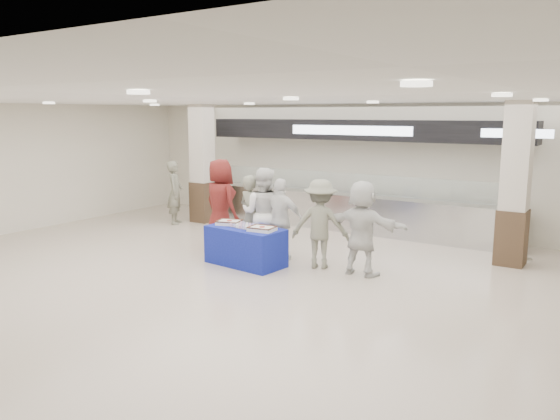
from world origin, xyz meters
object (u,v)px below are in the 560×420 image
Objects in this scene: sheet_cake_left at (229,222)px; soldier_b at (320,224)px; civilian_maroon at (221,203)px; soldier_a at (251,216)px; chef_tall at (263,213)px; soldier_bg at (175,193)px; display_table at (246,246)px; cupcake_tray at (244,226)px; chef_short at (281,220)px; sheet_cake_right at (262,228)px; civilian_white at (362,228)px.

sheet_cake_left is 1.86m from soldier_b.
civilian_maroon is 1.14× the size of soldier_b.
soldier_a is at bearing -177.72° from civilian_maroon.
soldier_bg is (-4.02, 1.60, -0.09)m from chef_tall.
soldier_bg reaches higher than sheet_cake_left.
display_table is 0.90× the size of soldier_b.
display_table is at bearing 129.65° from soldier_a.
civilian_maroon is 1.06m from soldier_a.
cupcake_tray is 0.29× the size of soldier_b.
soldier_bg is (-4.05, 2.24, 0.48)m from display_table.
soldier_a and soldier_bg have the same top height.
civilian_maroon is (-0.89, 0.82, 0.19)m from sheet_cake_left.
soldier_b is (0.91, 0.00, 0.02)m from chef_short.
civilian_maroon is 1.78m from chef_short.
chef_tall reaches higher than sheet_cake_right.
chef_tall reaches higher than civilian_white.
soldier_bg is at bearing -10.87° from civilian_maroon.
sheet_cake_left is at bearing 153.30° from civilian_maroon.
soldier_b is at bearing 170.49° from chef_short.
display_table is at bearing -8.32° from sheet_cake_left.
civilian_maroon is (-1.35, 0.88, 0.61)m from display_table.
sheet_cake_right is 0.30× the size of soldier_b.
sheet_cake_left is 1.04m from chef_short.
sheet_cake_left is at bearing 90.17° from soldier_a.
soldier_a is 1.00× the size of soldier_bg.
display_table is 3.05× the size of sheet_cake_right.
soldier_a is at bearing -9.51° from chef_short.
chef_tall is at bearing -144.59° from soldier_bg.
soldier_b is at bearing 17.96° from sheet_cake_left.
civilian_white is at bearing 162.64° from chef_tall.
sheet_cake_left is 2.71m from civilian_white.
soldier_b is at bearing 25.47° from cupcake_tray.
display_table is 0.41m from cupcake_tray.
cupcake_tray is at bearing -10.00° from sheet_cake_left.
soldier_a is at bearing -146.17° from soldier_bg.
soldier_b is 1.01× the size of soldier_bg.
chef_tall is at bearing 53.22° from sheet_cake_left.
chef_short is 0.99× the size of soldier_bg.
display_table is at bearing 5.28° from soldier_b.
sheet_cake_left is 1.12× the size of cupcake_tray.
civilian_maroon is (-1.31, 0.89, 0.20)m from cupcake_tray.
civilian_maroon reaches higher than soldier_a.
chef_tall is at bearing 88.55° from cupcake_tray.
display_table is 0.62m from sheet_cake_right.
civilian_white is 1.04× the size of soldier_bg.
chef_short is 1.78m from civilian_white.
soldier_a reaches higher than sheet_cake_right.
cupcake_tray is 0.28× the size of civilian_white.
sheet_cake_left is at bearing 170.00° from cupcake_tray.
civilian_maroon is 1.16× the size of soldier_a.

